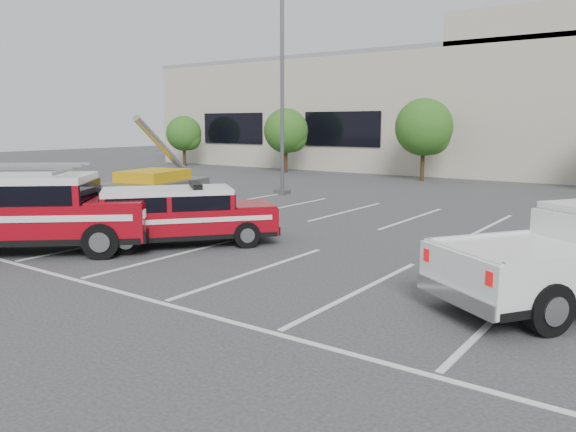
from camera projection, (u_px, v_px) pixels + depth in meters
name	position (u px, v px, depth m)	size (l,w,h in m)	color
ground	(255.00, 271.00, 12.91)	(120.00, 120.00, 0.00)	#2E2E31
stall_markings	(351.00, 239.00, 16.52)	(23.00, 15.00, 0.01)	silver
convention_building	(555.00, 103.00, 37.60)	(60.00, 16.99, 13.20)	#B3A998
tree_far_left	(185.00, 135.00, 44.50)	(2.77, 2.77, 3.99)	#3F2B19
tree_left	(287.00, 132.00, 38.71)	(3.07, 3.07, 4.42)	#3F2B19
tree_mid_left	(426.00, 129.00, 32.92)	(3.37, 3.37, 4.85)	#3F2B19
light_pole_left	(282.00, 84.00, 26.29)	(0.90, 0.60, 10.24)	#59595E
fire_chief_suv	(182.00, 220.00, 15.64)	(4.57, 4.98, 1.75)	maroon
ladder_suv	(32.00, 217.00, 14.81)	(5.92, 5.54, 2.30)	maroon
utility_rig	(150.00, 194.00, 21.21)	(3.81, 4.80, 3.68)	#59595E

